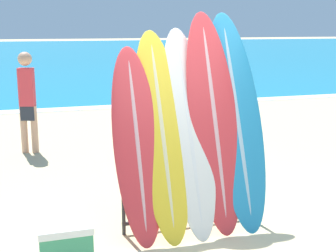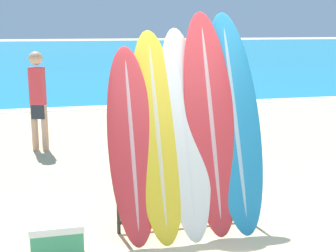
# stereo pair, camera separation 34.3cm
# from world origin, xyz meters

# --- Properties ---
(ground_plane) EXTENTS (160.00, 160.00, 0.00)m
(ground_plane) POSITION_xyz_m (0.00, 0.00, 0.00)
(ground_plane) COLOR #CCB789
(ocean_water) EXTENTS (120.00, 60.00, 0.01)m
(ocean_water) POSITION_xyz_m (0.00, 37.85, 0.00)
(ocean_water) COLOR teal
(ocean_water) RESTS_ON ground_plane
(surfboard_rack) EXTENTS (1.53, 0.04, 0.97)m
(surfboard_rack) POSITION_xyz_m (-0.08, 0.49, 0.52)
(surfboard_rack) COLOR #28282D
(surfboard_rack) RESTS_ON ground_plane
(surfboard_slot_0) EXTENTS (0.50, 0.89, 2.02)m
(surfboard_slot_0) POSITION_xyz_m (-0.67, 0.47, 1.01)
(surfboard_slot_0) COLOR red
(surfboard_slot_0) RESTS_ON ground_plane
(surfboard_slot_1) EXTENTS (0.54, 1.05, 2.18)m
(surfboard_slot_1) POSITION_xyz_m (-0.38, 0.51, 1.09)
(surfboard_slot_1) COLOR yellow
(surfboard_slot_1) RESTS_ON ground_plane
(surfboard_slot_2) EXTENTS (0.52, 1.04, 2.21)m
(surfboard_slot_2) POSITION_xyz_m (-0.07, 0.52, 1.10)
(surfboard_slot_2) COLOR silver
(surfboard_slot_2) RESTS_ON ground_plane
(surfboard_slot_3) EXTENTS (0.57, 0.97, 2.39)m
(surfboard_slot_3) POSITION_xyz_m (0.22, 0.54, 1.19)
(surfboard_slot_3) COLOR red
(surfboard_slot_3) RESTS_ON ground_plane
(surfboard_slot_4) EXTENTS (0.60, 1.05, 2.38)m
(surfboard_slot_4) POSITION_xyz_m (0.51, 0.56, 1.19)
(surfboard_slot_4) COLOR teal
(surfboard_slot_4) RESTS_ON ground_plane
(person_near_water) EXTENTS (0.29, 0.24, 1.78)m
(person_near_water) POSITION_xyz_m (-1.72, 4.28, 0.97)
(person_near_water) COLOR tan
(person_near_water) RESTS_ON ground_plane
(person_mid_beach) EXTENTS (0.24, 0.28, 1.66)m
(person_mid_beach) POSITION_xyz_m (1.26, 3.35, 0.91)
(person_mid_beach) COLOR beige
(person_mid_beach) RESTS_ON ground_plane
(cooler_box) EXTENTS (0.51, 0.37, 0.38)m
(cooler_box) POSITION_xyz_m (-1.47, 0.08, 0.19)
(cooler_box) COLOR #389366
(cooler_box) RESTS_ON ground_plane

